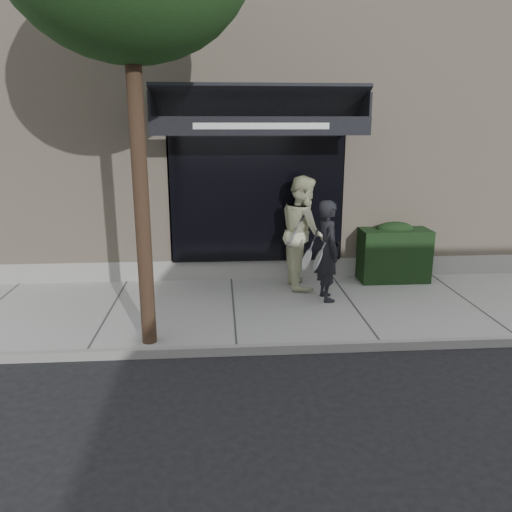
{
  "coord_description": "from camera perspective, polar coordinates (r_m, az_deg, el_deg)",
  "views": [
    {
      "loc": [
        -2.19,
        -7.77,
        3.05
      ],
      "look_at": [
        -1.58,
        0.6,
        0.81
      ],
      "focal_mm": 35.0,
      "sensor_mm": 36.0,
      "label": 1
    }
  ],
  "objects": [
    {
      "name": "sidewalk",
      "position": [
        8.61,
        10.9,
        -5.68
      ],
      "size": [
        20.0,
        3.0,
        0.12
      ],
      "primitive_type": "cube",
      "color": "#A5A59F",
      "rests_on": "ground"
    },
    {
      "name": "ground",
      "position": [
        8.63,
        10.88,
        -6.06
      ],
      "size": [
        80.0,
        80.0,
        0.0
      ],
      "primitive_type": "plane",
      "color": "black",
      "rests_on": "ground"
    },
    {
      "name": "curb",
      "position": [
        7.24,
        14.06,
        -9.88
      ],
      "size": [
        20.0,
        0.1,
        0.14
      ],
      "primitive_type": "cube",
      "color": "gray",
      "rests_on": "ground"
    },
    {
      "name": "building_facade",
      "position": [
        12.92,
        5.73,
        13.47
      ],
      "size": [
        14.3,
        8.04,
        5.64
      ],
      "color": "tan",
      "rests_on": "ground"
    },
    {
      "name": "pedestrian_front",
      "position": [
        8.47,
        8.19,
        0.59
      ],
      "size": [
        0.75,
        0.86,
        1.72
      ],
      "color": "black",
      "rests_on": "sidewalk"
    },
    {
      "name": "hedge",
      "position": [
        9.9,
        15.4,
        0.39
      ],
      "size": [
        1.3,
        0.7,
        1.14
      ],
      "color": "black",
      "rests_on": "sidewalk"
    },
    {
      "name": "pedestrian_back",
      "position": [
        9.1,
        5.4,
        2.75
      ],
      "size": [
        0.82,
        1.03,
        2.04
      ],
      "color": "beige",
      "rests_on": "sidewalk"
    }
  ]
}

